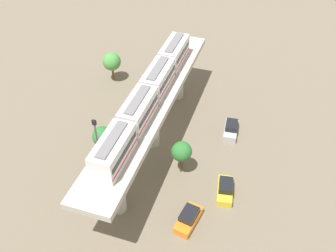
% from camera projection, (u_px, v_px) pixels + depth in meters
% --- Properties ---
extents(ground_plane, '(120.00, 120.00, 0.00)m').
position_uv_depth(ground_plane, '(153.00, 143.00, 52.87)').
color(ground_plane, '#706654').
extents(viaduct, '(5.20, 35.80, 7.57)m').
position_uv_depth(viaduct, '(151.00, 110.00, 48.99)').
color(viaduct, '#B7B2AA').
rests_on(viaduct, ground).
extents(train, '(2.64, 27.45, 3.24)m').
position_uv_depth(train, '(149.00, 94.00, 46.36)').
color(train, silver).
rests_on(train, viaduct).
extents(parked_car_yellow, '(2.45, 4.44, 1.76)m').
position_uv_depth(parked_car_yellow, '(225.00, 189.00, 45.72)').
color(parked_car_yellow, yellow).
rests_on(parked_car_yellow, ground).
extents(parked_car_orange, '(2.50, 4.45, 1.76)m').
position_uv_depth(parked_car_orange, '(189.00, 219.00, 42.55)').
color(parked_car_orange, orange).
rests_on(parked_car_orange, ground).
extents(parked_car_silver, '(2.19, 4.35, 1.76)m').
position_uv_depth(parked_car_silver, '(231.00, 129.00, 54.04)').
color(parked_car_silver, '#B2B5BA').
rests_on(parked_car_silver, ground).
extents(tree_near_viaduct, '(3.00, 3.00, 5.14)m').
position_uv_depth(tree_near_viaduct, '(112.00, 62.00, 62.42)').
color(tree_near_viaduct, brown).
rests_on(tree_near_viaduct, ground).
extents(tree_mid_lot, '(2.67, 2.67, 4.75)m').
position_uv_depth(tree_mid_lot, '(103.00, 137.00, 48.94)').
color(tree_mid_lot, brown).
rests_on(tree_mid_lot, ground).
extents(tree_far_corner, '(2.59, 2.59, 4.80)m').
position_uv_depth(tree_far_corner, '(182.00, 152.00, 46.74)').
color(tree_far_corner, brown).
rests_on(tree_far_corner, ground).
extents(signal_post, '(0.44, 0.28, 10.17)m').
position_uv_depth(signal_post, '(99.00, 150.00, 43.87)').
color(signal_post, '#4C4C51').
rests_on(signal_post, ground).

